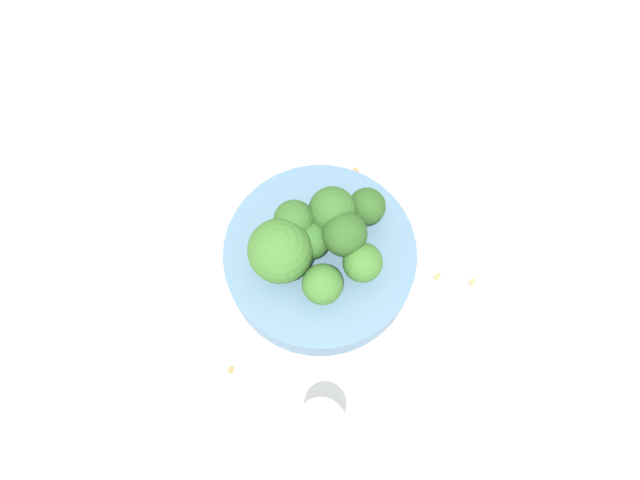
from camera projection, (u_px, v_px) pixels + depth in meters
ground_plane at (320, 265)px, 0.60m from camera, size 3.00×3.00×0.00m
bowl at (320, 258)px, 0.59m from camera, size 0.18×0.18×0.04m
broccoli_floret_0 at (322, 285)px, 0.53m from camera, size 0.04×0.04×0.04m
broccoli_floret_1 at (332, 211)px, 0.54m from camera, size 0.04×0.04×0.06m
broccoli_floret_2 at (280, 251)px, 0.53m from camera, size 0.06×0.06×0.06m
broccoli_floret_3 at (344, 234)px, 0.53m from camera, size 0.04×0.04×0.06m
broccoli_floret_4 at (362, 263)px, 0.54m from camera, size 0.04×0.04×0.04m
broccoli_floret_5 at (294, 222)px, 0.54m from camera, size 0.04×0.04×0.05m
broccoli_floret_6 at (310, 240)px, 0.55m from camera, size 0.04×0.04×0.04m
broccoli_floret_7 at (367, 207)px, 0.56m from camera, size 0.03×0.03×0.04m
pepper_shaker at (321, 425)px, 0.52m from camera, size 0.04×0.04×0.07m
almond_crumb_0 at (437, 276)px, 0.60m from camera, size 0.01×0.01×0.01m
almond_crumb_1 at (472, 281)px, 0.59m from camera, size 0.01×0.01×0.01m
almond_crumb_2 at (231, 370)px, 0.57m from camera, size 0.01×0.01×0.01m
almond_crumb_3 at (354, 171)px, 0.63m from camera, size 0.01×0.01×0.01m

